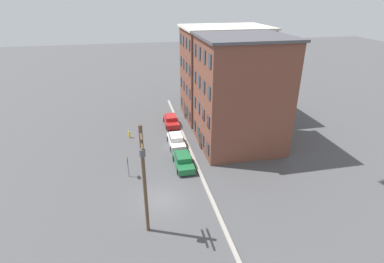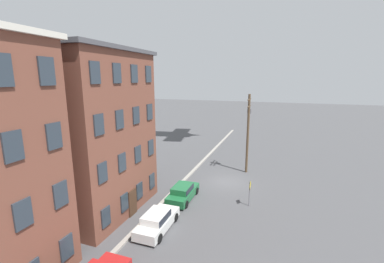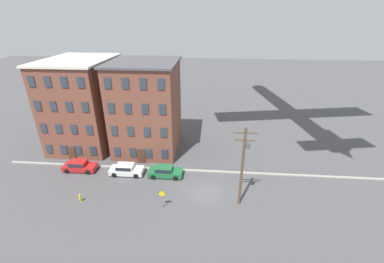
% 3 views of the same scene
% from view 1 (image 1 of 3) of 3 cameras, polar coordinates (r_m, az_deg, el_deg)
% --- Properties ---
extents(ground_plane, '(200.00, 200.00, 0.00)m').
position_cam_1_polar(ground_plane, '(29.02, -5.64, -12.75)').
color(ground_plane, '#4C4C4F').
extents(kerb_strip, '(56.00, 0.36, 0.16)m').
position_cam_1_polar(kerb_strip, '(29.64, 3.20, -11.56)').
color(kerb_strip, '#9E998E').
rests_on(kerb_strip, ground_plane).
extents(apartment_corner, '(9.29, 12.31, 13.46)m').
position_cam_1_polar(apartment_corner, '(46.09, 6.04, 11.01)').
color(apartment_corner, brown).
rests_on(apartment_corner, ground_plane).
extents(apartment_midblock, '(9.57, 10.14, 13.47)m').
position_cam_1_polar(apartment_midblock, '(36.48, 9.27, 7.12)').
color(apartment_midblock, brown).
rests_on(apartment_midblock, ground_plane).
extents(car_red, '(4.40, 1.92, 1.43)m').
position_cam_1_polar(car_red, '(43.96, -4.02, 2.16)').
color(car_red, '#B21E1E').
rests_on(car_red, ground_plane).
extents(car_white, '(4.40, 1.92, 1.43)m').
position_cam_1_polar(car_white, '(37.97, -3.05, -1.63)').
color(car_white, silver).
rests_on(car_white, ground_plane).
extents(car_green, '(4.40, 1.92, 1.43)m').
position_cam_1_polar(car_green, '(33.46, -1.67, -5.52)').
color(car_green, '#1E6638').
rests_on(car_green, ground_plane).
extents(caution_sign, '(0.93, 0.08, 2.40)m').
position_cam_1_polar(caution_sign, '(31.95, -12.17, -5.95)').
color(caution_sign, slate).
rests_on(caution_sign, ground_plane).
extents(utility_pole, '(2.40, 0.44, 9.40)m').
position_cam_1_polar(utility_pole, '(22.82, -9.12, -8.34)').
color(utility_pole, brown).
rests_on(utility_pole, ground_plane).
extents(fire_hydrant, '(0.24, 0.34, 0.96)m').
position_cam_1_polar(fire_hydrant, '(40.90, -11.86, -0.55)').
color(fire_hydrant, yellow).
rests_on(fire_hydrant, ground_plane).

